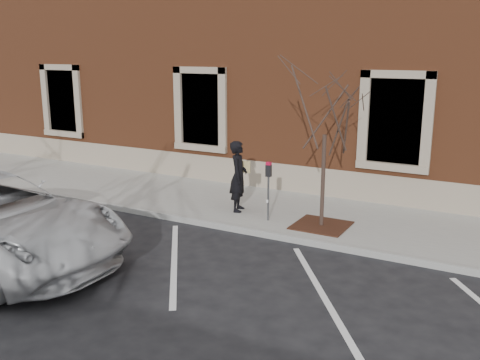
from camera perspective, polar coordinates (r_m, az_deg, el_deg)
The scene contains 9 objects.
ground at distance 12.90m, azimuth -1.29°, elevation -5.31°, with size 120.00×120.00×0.00m, color #28282B.
sidewalk_near at distance 14.34m, azimuth 2.22°, elevation -3.03°, with size 40.00×3.50×0.15m, color #AAA9A0.
curb_near at distance 12.83m, azimuth -1.41°, elevation -5.06°, with size 40.00×0.12×0.15m, color #9E9E99.
parking_stripes at distance 11.17m, azimuth -7.03°, elevation -8.48°, with size 28.00×4.40×0.01m, color silver, non-canonical shape.
building_civic at distance 19.28m, azimuth 10.57°, elevation 12.87°, with size 40.00×8.62×8.00m.
man at distance 13.64m, azimuth -0.16°, elevation 0.40°, with size 0.66×0.44×1.82m, color black.
parking_meter at distance 12.84m, azimuth 3.05°, elevation -0.02°, with size 0.13×0.10×1.45m.
tree_grate at distance 12.82m, azimuth 8.66°, elevation -4.80°, with size 1.24×1.24×0.03m, color #472317.
sapling at distance 12.24m, azimuth 9.12°, elevation 7.53°, with size 2.38×2.38×3.96m.
Camera 1 is at (6.14, -10.53, 4.20)m, focal length 40.00 mm.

